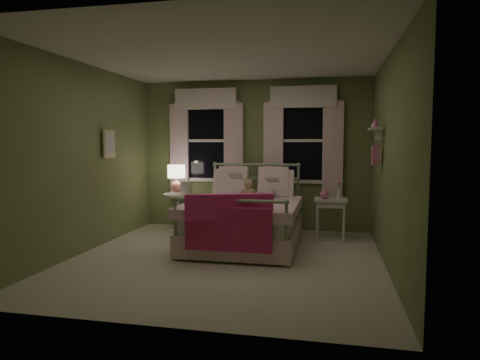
% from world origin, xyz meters
% --- Properties ---
extents(room_shell, '(4.20, 4.20, 4.20)m').
position_xyz_m(room_shell, '(0.00, 0.00, 1.30)').
color(room_shell, beige).
rests_on(room_shell, ground).
extents(bed, '(1.58, 2.04, 1.18)m').
position_xyz_m(bed, '(0.10, 0.81, 0.38)').
color(bed, white).
rests_on(bed, ground).
extents(pink_throw, '(1.10, 0.43, 0.71)m').
position_xyz_m(pink_throw, '(0.10, -0.21, 0.61)').
color(pink_throw, '#EA2D81').
rests_on(pink_throw, bed).
extents(child_left, '(0.28, 0.21, 0.71)m').
position_xyz_m(child_left, '(-0.18, 1.24, 0.93)').
color(child_left, '#F7D1DD').
rests_on(child_left, bed).
extents(child_right, '(0.43, 0.37, 0.79)m').
position_xyz_m(child_right, '(0.38, 1.24, 0.96)').
color(child_right, '#F7D1DD').
rests_on(child_right, bed).
extents(book_left, '(0.21, 0.13, 0.26)m').
position_xyz_m(book_left, '(-0.18, 0.99, 0.96)').
color(book_left, beige).
rests_on(book_left, child_left).
extents(book_right, '(0.20, 0.12, 0.26)m').
position_xyz_m(book_right, '(0.38, 0.99, 0.92)').
color(book_right, beige).
rests_on(book_right, child_right).
extents(teddy_bear, '(0.23, 0.19, 0.31)m').
position_xyz_m(teddy_bear, '(0.10, 1.08, 0.79)').
color(teddy_bear, tan).
rests_on(teddy_bear, bed).
extents(nightstand_left, '(0.46, 0.46, 0.65)m').
position_xyz_m(nightstand_left, '(-1.23, 1.54, 0.42)').
color(nightstand_left, white).
rests_on(nightstand_left, ground).
extents(table_lamp, '(0.29, 0.29, 0.47)m').
position_xyz_m(table_lamp, '(-1.23, 1.54, 0.95)').
color(table_lamp, pink).
rests_on(table_lamp, nightstand_left).
extents(book_nightstand, '(0.22, 0.26, 0.02)m').
position_xyz_m(book_nightstand, '(-1.13, 1.46, 0.66)').
color(book_nightstand, beige).
rests_on(book_nightstand, nightstand_left).
extents(nightstand_right, '(0.50, 0.40, 0.64)m').
position_xyz_m(nightstand_right, '(1.33, 1.44, 0.55)').
color(nightstand_right, white).
rests_on(nightstand_right, ground).
extents(pink_toy, '(0.14, 0.19, 0.14)m').
position_xyz_m(pink_toy, '(1.23, 1.44, 0.71)').
color(pink_toy, pink).
rests_on(pink_toy, nightstand_right).
extents(bud_vase, '(0.06, 0.06, 0.28)m').
position_xyz_m(bud_vase, '(1.45, 1.49, 0.79)').
color(bud_vase, white).
rests_on(bud_vase, nightstand_right).
extents(window_left, '(1.34, 0.13, 1.96)m').
position_xyz_m(window_left, '(-0.85, 2.03, 1.62)').
color(window_left, black).
rests_on(window_left, room_shell).
extents(window_right, '(1.34, 0.13, 1.96)m').
position_xyz_m(window_right, '(0.85, 2.03, 1.62)').
color(window_right, black).
rests_on(window_right, room_shell).
extents(wall_shelf, '(0.15, 0.50, 0.60)m').
position_xyz_m(wall_shelf, '(1.90, 0.70, 1.52)').
color(wall_shelf, white).
rests_on(wall_shelf, room_shell).
extents(framed_picture, '(0.03, 0.32, 0.42)m').
position_xyz_m(framed_picture, '(-1.95, 0.60, 1.50)').
color(framed_picture, beige).
rests_on(framed_picture, room_shell).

